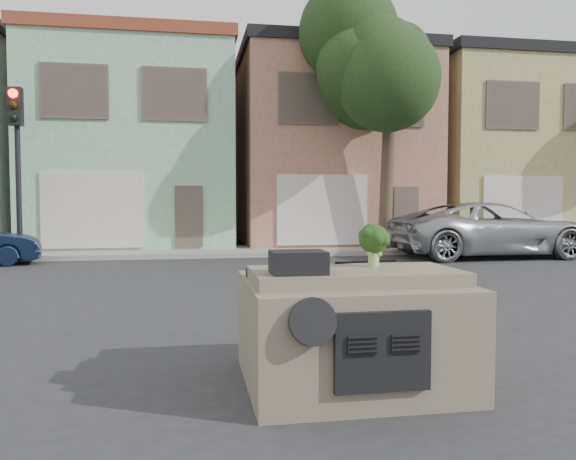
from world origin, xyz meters
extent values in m
plane|color=#303033|center=(0.00, 0.00, 0.00)|extent=(120.00, 120.00, 0.00)
cube|color=gray|center=(0.00, 10.50, 0.07)|extent=(40.00, 3.00, 0.15)
cube|color=#94CAA0|center=(-3.50, 14.50, 3.77)|extent=(7.20, 8.20, 7.55)
cube|color=#AA765E|center=(4.00, 14.50, 3.77)|extent=(7.20, 8.20, 7.55)
cube|color=tan|center=(11.50, 14.50, 3.77)|extent=(7.20, 8.20, 7.55)
imported|color=#A9ACAF|center=(7.74, 7.94, 0.00)|extent=(6.21, 2.95, 1.71)
cube|color=black|center=(-6.50, 9.50, 2.55)|extent=(0.40, 0.40, 5.10)
cube|color=#223B1A|center=(5.00, 9.80, 4.25)|extent=(4.40, 4.00, 8.50)
cube|color=#746955|center=(0.00, -3.00, 0.56)|extent=(2.00, 1.80, 1.12)
cube|color=black|center=(-0.58, -3.35, 1.22)|extent=(0.48, 0.38, 0.20)
cube|color=black|center=(0.28, -2.62, 1.13)|extent=(0.69, 0.15, 0.02)
cube|color=#1B3710|center=(0.25, -2.95, 1.33)|extent=(0.41, 0.41, 0.42)
camera|label=1|loc=(-1.52, -8.17, 1.76)|focal=35.00mm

